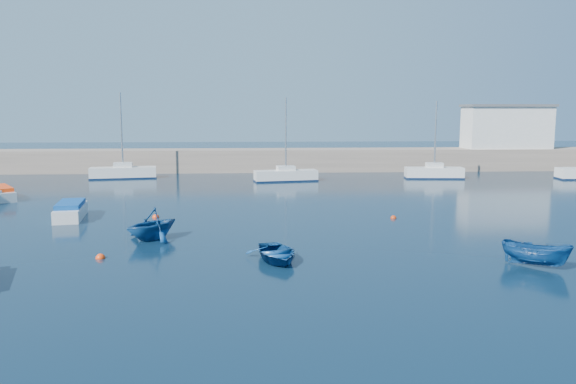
{
  "coord_description": "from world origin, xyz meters",
  "views": [
    {
      "loc": [
        -0.5,
        -20.74,
        7.12
      ],
      "look_at": [
        1.74,
        17.28,
        1.6
      ],
      "focal_mm": 35.0,
      "sensor_mm": 36.0,
      "label": 1
    }
  ],
  "objects": [
    {
      "name": "sailboat_5",
      "position": [
        -14.51,
        39.41,
        0.67
      ],
      "size": [
        7.03,
        3.0,
        9.03
      ],
      "rotation": [
        0.0,
        0.0,
        1.74
      ],
      "color": "silver",
      "rests_on": "ground"
    },
    {
      "name": "harbor_office",
      "position": [
        30.0,
        46.0,
        5.1
      ],
      "size": [
        10.0,
        4.0,
        5.0
      ],
      "primitive_type": "cube",
      "color": "silver",
      "rests_on": "back_wall"
    },
    {
      "name": "dinghy_right",
      "position": [
        12.35,
        3.61,
        0.6
      ],
      "size": [
        3.13,
        2.88,
        1.2
      ],
      "primitive_type": "imported",
      "rotation": [
        0.0,
        0.0,
        0.88
      ],
      "color": "navy",
      "rests_on": "ground"
    },
    {
      "name": "sailboat_7",
      "position": [
        18.47,
        37.44,
        0.67
      ],
      "size": [
        6.15,
        2.16,
        8.13
      ],
      "rotation": [
        0.0,
        0.0,
        1.49
      ],
      "color": "silver",
      "rests_on": "ground"
    },
    {
      "name": "motorboat_1",
      "position": [
        -12.84,
        16.92,
        0.52
      ],
      "size": [
        2.29,
        4.75,
        1.12
      ],
      "rotation": [
        0.0,
        0.0,
        0.16
      ],
      "color": "silver",
      "rests_on": "ground"
    },
    {
      "name": "back_wall",
      "position": [
        0.0,
        46.0,
        1.3
      ],
      "size": [
        96.0,
        4.5,
        2.6
      ],
      "primitive_type": "cube",
      "color": "gray",
      "rests_on": "ground"
    },
    {
      "name": "buoy_0",
      "position": [
        -8.07,
        6.32,
        0.0
      ],
      "size": [
        0.47,
        0.47,
        0.47
      ],
      "primitive_type": "sphere",
      "color": "#FF3D0D",
      "rests_on": "ground"
    },
    {
      "name": "dinghy_left",
      "position": [
        -6.27,
        10.24,
        0.89
      ],
      "size": [
        4.41,
        4.46,
        1.78
      ],
      "primitive_type": "imported",
      "rotation": [
        0.0,
        0.0,
        -0.7
      ],
      "color": "navy",
      "rests_on": "ground"
    },
    {
      "name": "sailboat_6",
      "position": [
        2.62,
        36.08,
        0.62
      ],
      "size": [
        6.61,
        2.87,
        8.46
      ],
      "rotation": [
        0.0,
        0.0,
        1.74
      ],
      "color": "silver",
      "rests_on": "ground"
    },
    {
      "name": "ground",
      "position": [
        0.0,
        0.0,
        0.0
      ],
      "size": [
        220.0,
        220.0,
        0.0
      ],
      "primitive_type": "plane",
      "color": "#0B2033",
      "rests_on": "ground"
    },
    {
      "name": "dinghy_center",
      "position": [
        0.47,
        5.39,
        0.37
      ],
      "size": [
        3.21,
        3.99,
        0.73
      ],
      "primitive_type": "imported",
      "rotation": [
        0.0,
        0.0,
        0.21
      ],
      "color": "navy",
      "rests_on": "ground"
    },
    {
      "name": "buoy_1",
      "position": [
        8.71,
        15.62,
        0.0
      ],
      "size": [
        0.41,
        0.41,
        0.41
      ],
      "primitive_type": "sphere",
      "color": "#B4320D",
      "rests_on": "ground"
    },
    {
      "name": "buoy_3",
      "position": [
        -7.21,
        16.83,
        0.0
      ],
      "size": [
        0.47,
        0.47,
        0.47
      ],
      "primitive_type": "sphere",
      "color": "#FF3D0D",
      "rests_on": "ground"
    }
  ]
}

